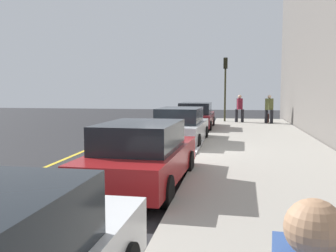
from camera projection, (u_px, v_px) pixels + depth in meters
name	position (u px, v px, depth m)	size (l,w,h in m)	color
ground_plane	(173.00, 151.00, 13.71)	(56.00, 56.00, 0.00)	#28282B
sidewalk	(267.00, 152.00, 13.16)	(28.00, 4.60, 0.15)	#A39E93
lane_stripe_centre	(89.00, 149.00, 14.25)	(28.00, 0.14, 0.01)	gold
snow_bank_curb	(194.00, 146.00, 14.36)	(4.30, 0.56, 0.22)	white
parked_car_red	(142.00, 155.00, 8.61)	(4.69, 2.02, 1.51)	black
parked_car_silver	(181.00, 126.00, 15.18)	(4.64, 2.00, 1.51)	black
parked_car_maroon	(196.00, 116.00, 20.73)	(4.26, 1.93, 1.51)	black
pedestrian_burgundy_coat	(240.00, 108.00, 24.01)	(0.51, 0.57, 1.73)	black
pedestrian_olive_coat	(269.00, 108.00, 23.28)	(0.56, 0.52, 1.75)	black
traffic_light_pole	(225.00, 78.00, 24.43)	(0.35, 0.26, 4.10)	#2D2D19
rolling_suitcase	(267.00, 118.00, 23.86)	(0.34, 0.22, 0.91)	#471E19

